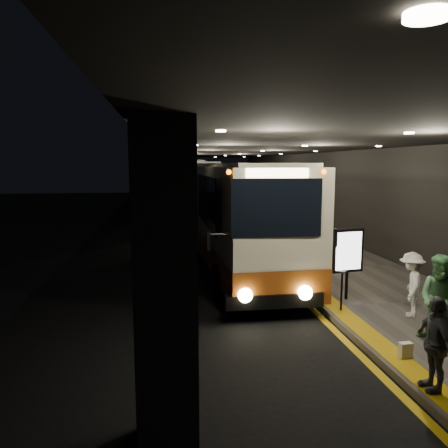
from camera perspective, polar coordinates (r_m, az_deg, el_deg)
ground at (r=14.23m, az=-1.59°, el=-7.66°), size 90.00×90.00×0.00m
lane_line_white at (r=19.02m, az=-8.68°, el=-3.75°), size 0.12×50.00×0.01m
kerb_stripe_yellow at (r=19.40m, az=3.69°, el=-3.44°), size 0.18×50.00×0.01m
sidewalk at (r=20.00m, az=10.45°, el=-3.00°), size 4.50×50.00×0.15m
tactile_strip at (r=19.48m, az=5.13°, el=-2.96°), size 0.50×50.00×0.01m
terminal_wall at (r=20.49m, az=16.66°, el=5.30°), size 0.10×50.00×6.00m
support_columns at (r=17.70m, az=-7.90°, el=2.59°), size 0.80×24.80×4.40m
canopy at (r=19.07m, az=4.26°, el=10.24°), size 9.00×50.00×0.40m
coach_main at (r=16.04m, az=1.47°, el=0.64°), size 2.87×12.03×3.73m
coach_second at (r=32.57m, az=-3.39°, el=4.41°), size 2.76×12.18×3.82m
coach_third at (r=43.08m, az=-4.93°, el=5.37°), size 2.99×12.76×3.99m
passenger_boarding at (r=15.56m, az=8.26°, el=-2.41°), size 0.64×0.77×1.80m
passenger_waiting_green at (r=10.04m, az=26.48°, el=-8.82°), size 0.97×1.05×1.85m
passenger_waiting_white at (r=11.50m, az=23.27°, el=-7.27°), size 0.92×1.12×1.58m
passenger_waiting_grey at (r=8.06m, az=25.83°, el=-13.85°), size 0.49×0.94×1.58m
bag_plain at (r=9.29m, az=22.62°, el=-14.99°), size 0.25×0.16×0.30m
info_sign at (r=12.22m, az=15.88°, el=-3.53°), size 0.92×0.27×1.94m
stanchion_post at (r=11.42m, az=15.10°, el=-8.48°), size 0.05×0.05×1.00m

